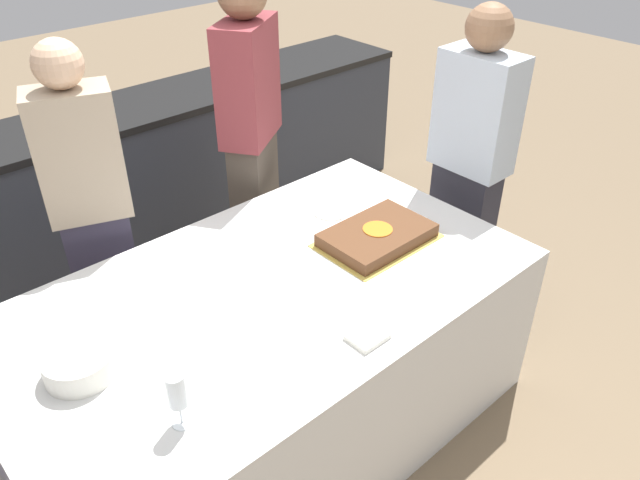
# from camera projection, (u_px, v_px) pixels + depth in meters

# --- Properties ---
(ground_plane) EXTENTS (14.00, 14.00, 0.00)m
(ground_plane) POSITION_uv_depth(u_px,v_px,m) (274.00, 423.00, 2.79)
(ground_plane) COLOR #7A664C
(back_counter) EXTENTS (4.40, 0.58, 0.92)m
(back_counter) POSITION_uv_depth(u_px,v_px,m) (90.00, 197.00, 3.57)
(back_counter) COLOR #333842
(back_counter) RESTS_ON ground_plane
(dining_table) EXTENTS (2.05, 1.18, 0.76)m
(dining_table) POSITION_uv_depth(u_px,v_px,m) (271.00, 361.00, 2.58)
(dining_table) COLOR silver
(dining_table) RESTS_ON ground_plane
(cake) EXTENTS (0.49, 0.34, 0.06)m
(cake) POSITION_uv_depth(u_px,v_px,m) (377.00, 235.00, 2.63)
(cake) COLOR gold
(cake) RESTS_ON dining_table
(plate_stack) EXTENTS (0.23, 0.23, 0.09)m
(plate_stack) POSITION_uv_depth(u_px,v_px,m) (79.00, 364.00, 1.97)
(plate_stack) COLOR white
(plate_stack) RESTS_ON dining_table
(wine_glass) EXTENTS (0.06, 0.06, 0.19)m
(wine_glass) POSITION_uv_depth(u_px,v_px,m) (177.00, 392.00, 1.76)
(wine_glass) COLOR white
(wine_glass) RESTS_ON dining_table
(side_plate_near_cake) EXTENTS (0.18, 0.18, 0.00)m
(side_plate_near_cake) POSITION_uv_depth(u_px,v_px,m) (331.00, 210.00, 2.85)
(side_plate_near_cake) COLOR white
(side_plate_near_cake) RESTS_ON dining_table
(utensil_pile) EXTENTS (0.13, 0.11, 0.02)m
(utensil_pile) POSITION_uv_depth(u_px,v_px,m) (367.00, 337.00, 2.13)
(utensil_pile) COLOR white
(utensil_pile) RESTS_ON dining_table
(person_cutting_cake) EXTENTS (0.43, 0.38, 1.74)m
(person_cutting_cake) POSITION_uv_depth(u_px,v_px,m) (252.00, 144.00, 3.09)
(person_cutting_cake) COLOR #4C4238
(person_cutting_cake) RESTS_ON ground_plane
(person_seated_right) EXTENTS (0.21, 0.37, 1.62)m
(person_seated_right) POSITION_uv_depth(u_px,v_px,m) (469.00, 169.00, 3.02)
(person_seated_right) COLOR #282833
(person_seated_right) RESTS_ON ground_plane
(person_standing_back) EXTENTS (0.38, 0.30, 1.59)m
(person_standing_back) POSITION_uv_depth(u_px,v_px,m) (94.00, 218.00, 2.66)
(person_standing_back) COLOR #383347
(person_standing_back) RESTS_ON ground_plane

